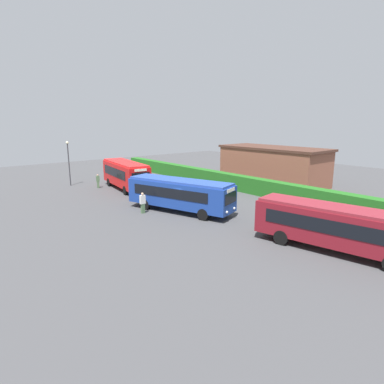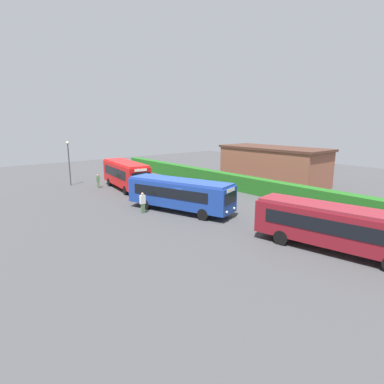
{
  "view_description": "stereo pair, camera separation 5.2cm",
  "coord_description": "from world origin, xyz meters",
  "px_view_note": "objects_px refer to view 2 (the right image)",
  "views": [
    {
      "loc": [
        22.54,
        -17.47,
        8.17
      ],
      "look_at": [
        0.41,
        0.89,
        1.79
      ],
      "focal_mm": 30.15,
      "sensor_mm": 36.0,
      "label": 1
    },
    {
      "loc": [
        22.57,
        -17.43,
        8.17
      ],
      "look_at": [
        0.41,
        0.89,
        1.79
      ],
      "focal_mm": 30.15,
      "sensor_mm": 36.0,
      "label": 2
    }
  ],
  "objects_px": {
    "person_right": "(331,219)",
    "lamppost": "(69,158)",
    "bus_red": "(126,174)",
    "bus_blue": "(180,193)",
    "bus_maroon": "(338,226)",
    "person_left": "(98,181)",
    "person_center": "(143,202)"
  },
  "relations": [
    {
      "from": "bus_blue",
      "to": "bus_maroon",
      "type": "height_order",
      "value": "bus_blue"
    },
    {
      "from": "person_center",
      "to": "bus_maroon",
      "type": "bearing_deg",
      "value": -162.24
    },
    {
      "from": "bus_maroon",
      "to": "person_left",
      "type": "distance_m",
      "value": 28.93
    },
    {
      "from": "bus_blue",
      "to": "bus_maroon",
      "type": "xyz_separation_m",
      "value": [
        13.76,
        1.96,
        -0.01
      ]
    },
    {
      "from": "bus_maroon",
      "to": "person_left",
      "type": "bearing_deg",
      "value": 176.1
    },
    {
      "from": "person_left",
      "to": "person_right",
      "type": "xyz_separation_m",
      "value": [
        26.63,
        6.52,
        0.13
      ]
    },
    {
      "from": "bus_red",
      "to": "person_right",
      "type": "height_order",
      "value": "bus_red"
    },
    {
      "from": "bus_maroon",
      "to": "lamppost",
      "type": "distance_m",
      "value": 32.96
    },
    {
      "from": "bus_maroon",
      "to": "person_left",
      "type": "relative_size",
      "value": 6.27
    },
    {
      "from": "bus_red",
      "to": "person_center",
      "type": "bearing_deg",
      "value": -12.66
    },
    {
      "from": "person_center",
      "to": "bus_blue",
      "type": "bearing_deg",
      "value": -120.04
    },
    {
      "from": "bus_blue",
      "to": "lamppost",
      "type": "xyz_separation_m",
      "value": [
        -18.71,
        -3.4,
        1.79
      ]
    },
    {
      "from": "person_left",
      "to": "person_center",
      "type": "xyz_separation_m",
      "value": [
        13.28,
        -1.62,
        0.1
      ]
    },
    {
      "from": "bus_red",
      "to": "person_right",
      "type": "relative_size",
      "value": 5.07
    },
    {
      "from": "bus_red",
      "to": "lamppost",
      "type": "xyz_separation_m",
      "value": [
        -6.63,
        -4.41,
        1.61
      ]
    },
    {
      "from": "person_left",
      "to": "lamppost",
      "type": "relative_size",
      "value": 0.3
    },
    {
      "from": "bus_red",
      "to": "bus_blue",
      "type": "xyz_separation_m",
      "value": [
        12.09,
        -1.01,
        -0.18
      ]
    },
    {
      "from": "bus_red",
      "to": "person_left",
      "type": "bearing_deg",
      "value": -133.63
    },
    {
      "from": "bus_blue",
      "to": "lamppost",
      "type": "bearing_deg",
      "value": 172.45
    },
    {
      "from": "person_right",
      "to": "lamppost",
      "type": "height_order",
      "value": "lamppost"
    },
    {
      "from": "person_left",
      "to": "person_right",
      "type": "bearing_deg",
      "value": -144.18
    },
    {
      "from": "bus_blue",
      "to": "bus_maroon",
      "type": "distance_m",
      "value": 13.9
    },
    {
      "from": "person_center",
      "to": "lamppost",
      "type": "xyz_separation_m",
      "value": [
        -17.01,
        -0.5,
        2.52
      ]
    },
    {
      "from": "lamppost",
      "to": "person_right",
      "type": "bearing_deg",
      "value": 15.87
    },
    {
      "from": "person_right",
      "to": "lamppost",
      "type": "distance_m",
      "value": 31.66
    },
    {
      "from": "person_center",
      "to": "person_right",
      "type": "xyz_separation_m",
      "value": [
        13.35,
        8.14,
        0.03
      ]
    },
    {
      "from": "bus_red",
      "to": "person_center",
      "type": "relative_size",
      "value": 5.17
    },
    {
      "from": "bus_blue",
      "to": "person_center",
      "type": "height_order",
      "value": "bus_blue"
    },
    {
      "from": "lamppost",
      "to": "bus_red",
      "type": "bearing_deg",
      "value": 33.64
    },
    {
      "from": "person_right",
      "to": "bus_maroon",
      "type": "bearing_deg",
      "value": 33.14
    },
    {
      "from": "bus_red",
      "to": "person_right",
      "type": "xyz_separation_m",
      "value": [
        23.74,
        4.22,
        -0.88
      ]
    },
    {
      "from": "bus_blue",
      "to": "person_right",
      "type": "xyz_separation_m",
      "value": [
        11.65,
        5.23,
        -0.7
      ]
    }
  ]
}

